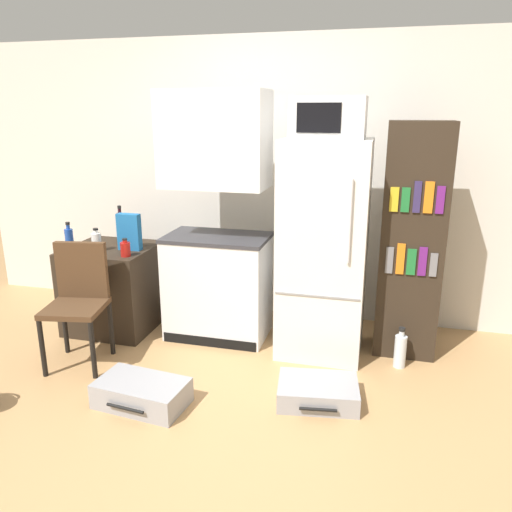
% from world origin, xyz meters
% --- Properties ---
extents(ground_plane, '(24.00, 24.00, 0.00)m').
position_xyz_m(ground_plane, '(0.00, 0.00, 0.00)').
color(ground_plane, tan).
extents(wall_back, '(6.40, 0.10, 2.43)m').
position_xyz_m(wall_back, '(0.20, 2.00, 1.22)').
color(wall_back, silver).
rests_on(wall_back, ground_plane).
extents(side_table, '(0.70, 0.66, 0.72)m').
position_xyz_m(side_table, '(-1.30, 1.27, 0.36)').
color(side_table, '#2D2319').
rests_on(side_table, ground_plane).
extents(kitchen_hutch, '(0.83, 0.52, 1.97)m').
position_xyz_m(kitchen_hutch, '(-0.38, 1.35, 0.92)').
color(kitchen_hutch, white).
rests_on(kitchen_hutch, ground_plane).
extents(refrigerator, '(0.63, 0.63, 1.63)m').
position_xyz_m(refrigerator, '(0.48, 1.30, 0.82)').
color(refrigerator, silver).
rests_on(refrigerator, ground_plane).
extents(microwave, '(0.51, 0.38, 0.29)m').
position_xyz_m(microwave, '(0.48, 1.29, 1.77)').
color(microwave, silver).
rests_on(microwave, refrigerator).
extents(bookshelf, '(0.45, 0.35, 1.75)m').
position_xyz_m(bookshelf, '(1.12, 1.43, 0.88)').
color(bookshelf, '#2D2319').
rests_on(bookshelf, ground_plane).
extents(bottle_blue_soda, '(0.06, 0.06, 0.26)m').
position_xyz_m(bottle_blue_soda, '(-1.50, 1.01, 0.83)').
color(bottle_blue_soda, '#1E47A3').
rests_on(bottle_blue_soda, side_table).
extents(bottle_wine_dark, '(0.06, 0.06, 0.31)m').
position_xyz_m(bottle_wine_dark, '(-1.34, 1.53, 0.85)').
color(bottle_wine_dark, black).
rests_on(bottle_wine_dark, side_table).
extents(bottle_milk_white, '(0.08, 0.08, 0.19)m').
position_xyz_m(bottle_milk_white, '(-1.34, 1.14, 0.80)').
color(bottle_milk_white, white).
rests_on(bottle_milk_white, side_table).
extents(bottle_ketchup_red, '(0.08, 0.08, 0.14)m').
position_xyz_m(bottle_ketchup_red, '(-1.04, 1.06, 0.78)').
color(bottle_ketchup_red, '#AD1914').
rests_on(bottle_ketchup_red, side_table).
extents(cereal_box, '(0.19, 0.07, 0.30)m').
position_xyz_m(cereal_box, '(-1.10, 1.24, 0.87)').
color(cereal_box, '#1E66A8').
rests_on(cereal_box, side_table).
extents(chair, '(0.47, 0.47, 0.89)m').
position_xyz_m(chair, '(-1.23, 0.67, 0.53)').
color(chair, black).
rests_on(chair, ground_plane).
extents(suitcase_large_flat, '(0.60, 0.40, 0.17)m').
position_xyz_m(suitcase_large_flat, '(-0.52, 0.21, 0.08)').
color(suitcase_large_flat, '#99999E').
rests_on(suitcase_large_flat, ground_plane).
extents(suitcase_small_flat, '(0.56, 0.44, 0.13)m').
position_xyz_m(suitcase_small_flat, '(0.57, 0.53, 0.07)').
color(suitcase_small_flat, '#99999E').
rests_on(suitcase_small_flat, ground_plane).
extents(water_bottle_front, '(0.09, 0.09, 0.31)m').
position_xyz_m(water_bottle_front, '(1.09, 1.14, 0.13)').
color(water_bottle_front, silver).
rests_on(water_bottle_front, ground_plane).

